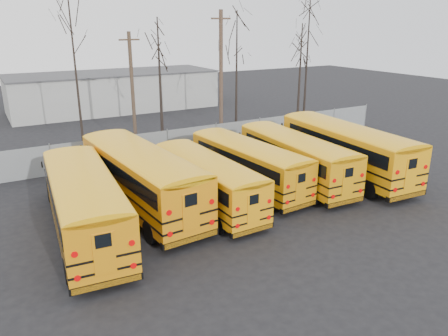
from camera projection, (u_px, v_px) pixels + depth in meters
ground at (261, 218)px, 21.97m from camera, size 120.00×120.00×0.00m
fence at (168, 144)px, 31.53m from camera, size 40.00×0.04×2.00m
distant_building at (114, 92)px, 48.62m from camera, size 22.00×8.00×4.00m
bus_a at (83, 199)px, 19.48m from camera, size 3.57×11.55×3.18m
bus_b at (139, 173)px, 22.46m from camera, size 3.66×12.15×3.35m
bus_c at (205, 177)px, 22.91m from camera, size 2.55×10.03×2.79m
bus_d at (246, 161)px, 25.38m from camera, size 3.17×10.43×2.88m
bus_e at (293, 154)px, 26.34m from camera, size 2.98×10.86×3.01m
bus_f at (344, 146)px, 27.46m from camera, size 3.54×12.15×3.36m
utility_pole_left at (133, 90)px, 32.94m from camera, size 1.55×0.27×8.72m
utility_pole_right at (221, 74)px, 36.09m from camera, size 1.84×0.32×10.31m
tree_1 at (76, 73)px, 28.67m from camera, size 0.26×0.26×12.38m
tree_2 at (160, 80)px, 35.36m from camera, size 0.26×0.26×9.75m
tree_3 at (237, 71)px, 39.25m from camera, size 0.26×0.26×10.35m
tree_4 at (300, 78)px, 38.71m from camera, size 0.26×0.26×9.28m
tree_5 at (307, 54)px, 43.04m from camera, size 0.26×0.26×12.75m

